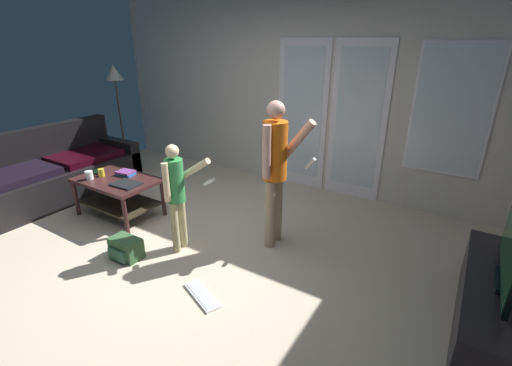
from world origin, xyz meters
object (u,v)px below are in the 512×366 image
floor_lamp (115,81)px  cup_by_laptop (101,173)px  backpack (126,248)px  laptop_closed (126,184)px  loose_keyboard (201,295)px  person_child (177,189)px  leather_couch (52,176)px  person_adult (276,163)px  coffee_table (118,189)px  cup_near_edge (89,175)px  tv_stand (493,308)px  book_stack (126,173)px  tv_remote_black (96,172)px

floor_lamp → cup_by_laptop: size_ratio=17.83×
backpack → cup_by_laptop: bearing=152.1°
laptop_closed → loose_keyboard: bearing=-22.8°
person_child → laptop_closed: size_ratio=3.59×
leather_couch → cup_by_laptop: (1.03, 0.08, 0.23)m
person_adult → leather_couch: bearing=-169.9°
coffee_table → cup_near_edge: cup_near_edge is taller
person_adult → cup_by_laptop: bearing=-167.3°
coffee_table → laptop_closed: (0.26, -0.06, 0.14)m
leather_couch → tv_stand: 5.20m
coffee_table → book_stack: bearing=93.5°
person_adult → loose_keyboard: (-0.10, -1.10, -0.91)m
leather_couch → loose_keyboard: 3.16m
coffee_table → tv_stand: coffee_table is taller
coffee_table → person_child: (1.18, -0.17, 0.33)m
loose_keyboard → cup_near_edge: (-2.10, 0.46, 0.53)m
tv_stand → person_child: (-2.76, -0.38, 0.46)m
tv_stand → cup_by_laptop: (-4.17, -0.25, 0.31)m
cup_near_edge → book_stack: cup_near_edge is taller
cup_by_laptop → book_stack: 0.29m
coffee_table → laptop_closed: bearing=-13.6°
laptop_closed → cup_near_edge: cup_near_edge is taller
loose_keyboard → person_child: bearing=144.9°
floor_lamp → laptop_closed: 2.48m
tv_stand → cup_near_edge: size_ratio=14.54×
coffee_table → tv_stand: 3.95m
tv_stand → book_stack: size_ratio=6.45×
leather_couch → cup_by_laptop: bearing=4.3°
book_stack → cup_by_laptop: bearing=-139.8°
person_child → cup_near_edge: 1.44m
tv_stand → person_child: bearing=-172.1°
tv_stand → laptop_closed: bearing=-175.8°
person_adult → floor_lamp: size_ratio=0.91×
coffee_table → leather_couch: bearing=-174.9°
backpack → person_adult: bearing=42.7°
person_adult → laptop_closed: person_adult is taller
backpack → loose_keyboard: size_ratio=0.71×
tv_stand → tv_remote_black: bearing=-177.2°
tv_stand → laptop_closed: 3.70m
tv_remote_black → floor_lamp: bearing=168.2°
cup_by_laptop → tv_remote_black: size_ratio=0.55×
person_adult → floor_lamp: 3.65m
floor_lamp → tv_stand: bearing=-11.7°
leather_couch → person_adult: size_ratio=1.46×
cup_by_laptop → book_stack: (0.22, 0.18, -0.02)m
loose_keyboard → laptop_closed: 1.76m
person_child → book_stack: bearing=165.0°
leather_couch → book_stack: leather_couch is taller
laptop_closed → book_stack: size_ratio=1.35×
person_adult → person_child: size_ratio=1.34×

